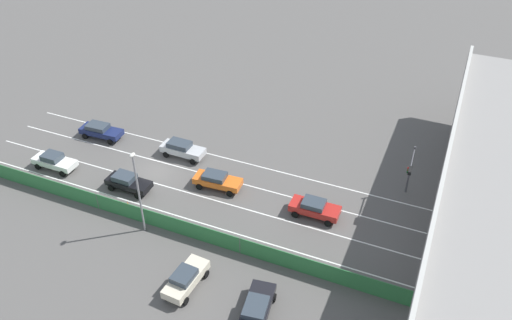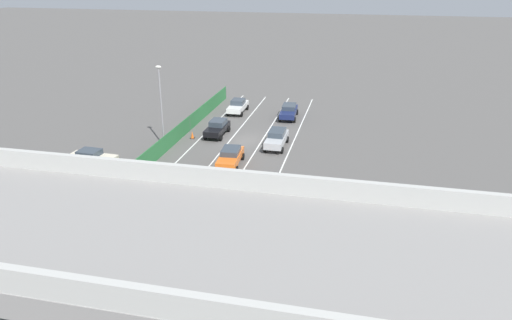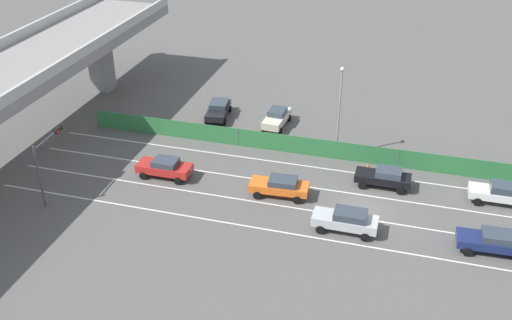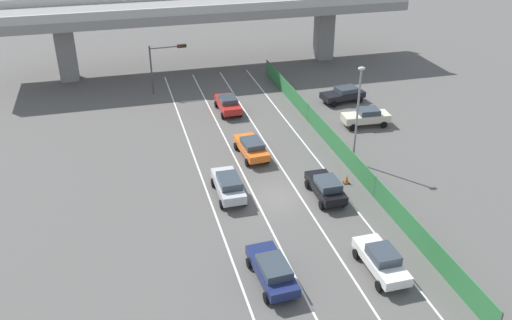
% 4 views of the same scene
% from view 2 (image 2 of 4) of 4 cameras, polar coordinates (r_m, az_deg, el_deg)
% --- Properties ---
extents(ground_plane, '(300.00, 300.00, 0.00)m').
position_cam_2_polar(ground_plane, '(48.89, -1.21, 2.39)').
color(ground_plane, '#565451').
extents(lane_line_left_edge, '(0.14, 46.57, 0.01)m').
position_cam_2_polar(lane_line_left_edge, '(43.14, 3.39, -0.42)').
color(lane_line_left_edge, silver).
rests_on(lane_line_left_edge, ground).
extents(lane_line_mid_left, '(0.14, 46.57, 0.01)m').
position_cam_2_polar(lane_line_mid_left, '(43.73, -0.81, -0.06)').
color(lane_line_mid_left, silver).
rests_on(lane_line_mid_left, ground).
extents(lane_line_mid_right, '(0.14, 46.57, 0.01)m').
position_cam_2_polar(lane_line_mid_right, '(44.55, -4.87, 0.29)').
color(lane_line_mid_right, silver).
rests_on(lane_line_mid_right, ground).
extents(lane_line_right_edge, '(0.14, 46.57, 0.01)m').
position_cam_2_polar(lane_line_right_edge, '(45.59, -8.77, 0.63)').
color(lane_line_right_edge, silver).
rests_on(lane_line_right_edge, ground).
extents(elevated_overpass, '(47.99, 8.83, 8.36)m').
position_cam_2_polar(elevated_overpass, '(20.52, -22.58, -8.70)').
color(elevated_overpass, gray).
rests_on(elevated_overpass, ground).
extents(green_fence, '(0.10, 42.67, 1.70)m').
position_cam_2_polar(green_fence, '(46.02, -11.09, 1.80)').
color(green_fence, '#2D753D').
rests_on(green_fence, ground).
extents(car_sedan_red, '(2.05, 4.49, 1.60)m').
position_cam_2_polar(car_sedan_red, '(34.01, -7.91, -5.48)').
color(car_sedan_red, red).
rests_on(car_sedan_red, ground).
extents(car_sedan_silver, '(1.93, 4.64, 1.68)m').
position_cam_2_polar(car_sedan_silver, '(46.86, 2.52, 2.70)').
color(car_sedan_silver, '#B7BABC').
rests_on(car_sedan_silver, ground).
extents(car_taxi_orange, '(2.20, 4.70, 1.55)m').
position_cam_2_polar(car_taxi_orange, '(42.41, -3.13, 0.46)').
color(car_taxi_orange, orange).
rests_on(car_taxi_orange, ground).
extents(car_sedan_white, '(1.95, 4.54, 1.65)m').
position_cam_2_polar(car_sedan_white, '(58.33, -2.21, 6.60)').
color(car_sedan_white, white).
rests_on(car_sedan_white, ground).
extents(car_sedan_black, '(1.95, 4.40, 1.62)m').
position_cam_2_polar(car_sedan_black, '(50.30, -4.71, 3.97)').
color(car_sedan_black, black).
rests_on(car_sedan_black, ground).
extents(car_sedan_navy, '(2.17, 4.78, 1.56)m').
position_cam_2_polar(car_sedan_navy, '(56.30, 4.01, 5.98)').
color(car_sedan_navy, navy).
rests_on(car_sedan_navy, ground).
extents(parked_sedan_cream, '(4.45, 2.14, 1.67)m').
position_cam_2_polar(parked_sedan_cream, '(44.29, -19.30, 0.21)').
color(parked_sedan_cream, beige).
rests_on(parked_sedan_cream, ground).
extents(parked_sedan_dark, '(4.66, 2.57, 1.54)m').
position_cam_2_polar(parked_sedan_dark, '(39.95, -24.08, -2.99)').
color(parked_sedan_dark, black).
rests_on(parked_sedan_dark, ground).
extents(traffic_light, '(3.94, 0.44, 5.21)m').
position_cam_2_polar(traffic_light, '(25.32, -2.59, -8.29)').
color(traffic_light, '#47474C').
rests_on(traffic_light, ground).
extents(street_lamp, '(0.60, 0.36, 8.14)m').
position_cam_2_polar(street_lamp, '(46.58, -11.47, 7.20)').
color(street_lamp, gray).
rests_on(street_lamp, ground).
extents(traffic_cone, '(0.47, 0.47, 0.75)m').
position_cam_2_polar(traffic_cone, '(49.85, -7.73, 3.01)').
color(traffic_cone, orange).
rests_on(traffic_cone, ground).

